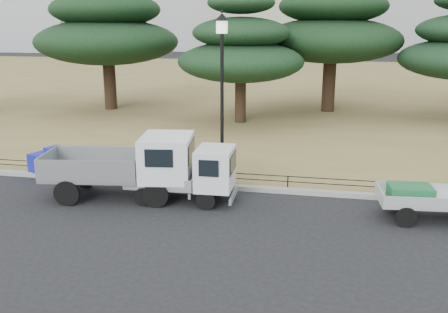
% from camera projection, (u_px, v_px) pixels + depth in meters
% --- Properties ---
extents(ground, '(220.00, 220.00, 0.00)m').
position_uv_depth(ground, '(210.00, 218.00, 14.32)').
color(ground, black).
extents(lawn, '(120.00, 56.00, 0.15)m').
position_uv_depth(lawn, '(289.00, 86.00, 43.25)').
color(lawn, olive).
rests_on(lawn, ground).
extents(curb, '(120.00, 0.25, 0.16)m').
position_uv_depth(curb, '(228.00, 187.00, 16.76)').
color(curb, gray).
rests_on(curb, ground).
extents(truck_large, '(4.86, 2.45, 2.03)m').
position_uv_depth(truck_large, '(128.00, 163.00, 15.74)').
color(truck_large, black).
rests_on(truck_large, ground).
extents(truck_kei_front, '(3.33, 1.52, 1.74)m').
position_uv_depth(truck_kei_front, '(189.00, 175.00, 15.45)').
color(truck_kei_front, black).
rests_on(truck_kei_front, ground).
extents(street_lamp, '(0.50, 0.50, 5.56)m').
position_uv_depth(street_lamp, '(222.00, 71.00, 16.09)').
color(street_lamp, black).
rests_on(street_lamp, lawn).
extents(pipe_fence, '(38.00, 0.04, 0.40)m').
position_uv_depth(pipe_fence, '(228.00, 175.00, 16.81)').
color(pipe_fence, black).
rests_on(pipe_fence, lawn).
extents(tarp_pile, '(1.73, 1.51, 0.96)m').
position_uv_depth(tarp_pile, '(53.00, 162.00, 18.10)').
color(tarp_pile, '#161DAE').
rests_on(tarp_pile, lawn).
extents(pine_west_near, '(8.60, 8.60, 8.60)m').
position_uv_depth(pine_west_near, '(107.00, 27.00, 30.04)').
color(pine_west_near, black).
rests_on(pine_west_near, lawn).
extents(pine_center_left, '(6.68, 6.68, 6.79)m').
position_uv_depth(pine_center_left, '(241.00, 49.00, 26.19)').
color(pine_center_left, black).
rests_on(pine_center_left, lawn).
extents(pine_center_right, '(8.30, 8.30, 8.81)m').
position_uv_depth(pine_center_right, '(332.00, 25.00, 29.22)').
color(pine_center_right, black).
rests_on(pine_center_right, lawn).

